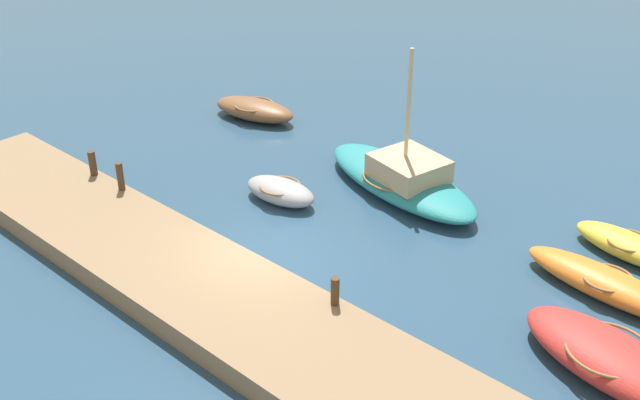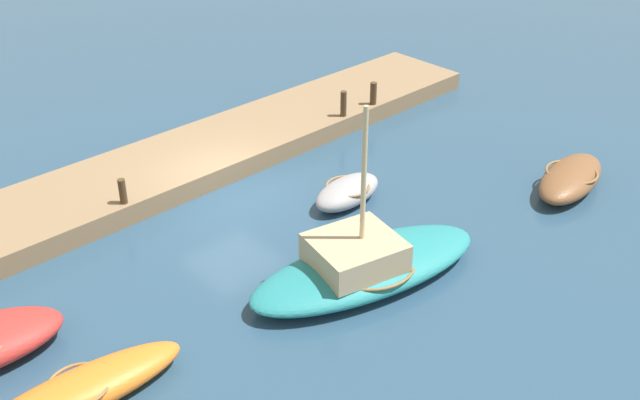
# 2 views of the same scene
# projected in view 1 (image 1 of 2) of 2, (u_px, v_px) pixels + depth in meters

# --- Properties ---
(ground_plane) EXTENTS (84.00, 84.00, 0.00)m
(ground_plane) POSITION_uv_depth(u_px,v_px,m) (264.00, 265.00, 19.62)
(ground_plane) COLOR navy
(dock_platform) EXTENTS (22.63, 3.29, 0.61)m
(dock_platform) POSITION_uv_depth(u_px,v_px,m) (204.00, 289.00, 18.16)
(dock_platform) COLOR #846B4C
(dock_platform) RESTS_ON ground_plane
(rowboat_yellow) EXTENTS (3.18, 1.54, 0.63)m
(rowboat_yellow) POSITION_uv_depth(u_px,v_px,m) (628.00, 246.00, 19.85)
(rowboat_yellow) COLOR gold
(rowboat_yellow) RESTS_ON ground_plane
(rowboat_orange) EXTENTS (4.47, 1.57, 0.67)m
(rowboat_orange) POSITION_uv_depth(u_px,v_px,m) (607.00, 284.00, 18.29)
(rowboat_orange) COLOR orange
(rowboat_orange) RESTS_ON ground_plane
(dinghy_grey) EXTENTS (2.50, 1.44, 0.68)m
(dinghy_grey) POSITION_uv_depth(u_px,v_px,m) (280.00, 191.00, 22.49)
(dinghy_grey) COLOR #939399
(dinghy_grey) RESTS_ON ground_plane
(motorboat_red) EXTENTS (4.34, 2.59, 0.82)m
(motorboat_red) POSITION_uv_depth(u_px,v_px,m) (607.00, 357.00, 15.82)
(motorboat_red) COLOR #B72D28
(motorboat_red) RESTS_ON ground_plane
(rowboat_brown) EXTENTS (3.58, 2.07, 0.75)m
(rowboat_brown) POSITION_uv_depth(u_px,v_px,m) (254.00, 109.00, 28.11)
(rowboat_brown) COLOR brown
(rowboat_brown) RESTS_ON ground_plane
(sailboat_teal) EXTENTS (6.55, 3.63, 4.63)m
(sailboat_teal) POSITION_uv_depth(u_px,v_px,m) (402.00, 178.00, 22.93)
(sailboat_teal) COLOR teal
(sailboat_teal) RESTS_ON ground_plane
(mooring_post_west) EXTENTS (0.23, 0.23, 0.79)m
(mooring_post_west) POSITION_uv_depth(u_px,v_px,m) (93.00, 163.00, 22.68)
(mooring_post_west) COLOR #47331E
(mooring_post_west) RESTS_ON dock_platform
(mooring_post_mid_west) EXTENTS (0.20, 0.20, 0.87)m
(mooring_post_mid_west) POSITION_uv_depth(u_px,v_px,m) (120.00, 176.00, 21.82)
(mooring_post_mid_west) COLOR #47331E
(mooring_post_mid_west) RESTS_ON dock_platform
(mooring_post_mid_east) EXTENTS (0.20, 0.20, 0.71)m
(mooring_post_mid_east) POSITION_uv_depth(u_px,v_px,m) (335.00, 291.00, 16.98)
(mooring_post_mid_east) COLOR #47331E
(mooring_post_mid_east) RESTS_ON dock_platform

